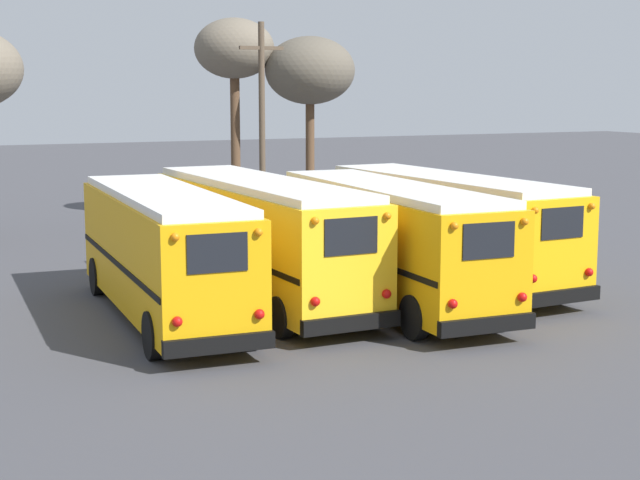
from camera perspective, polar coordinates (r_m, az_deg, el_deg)
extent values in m
plane|color=#424247|center=(26.92, 0.01, -3.56)|extent=(160.00, 160.00, 0.00)
cube|color=#E5A00C|center=(24.84, -9.12, -0.69)|extent=(2.83, 9.87, 2.70)
cube|color=white|center=(24.65, -9.20, 2.63)|extent=(2.62, 9.48, 0.20)
cube|color=black|center=(20.42, -5.88, -6.06)|extent=(2.39, 0.32, 0.36)
cube|color=black|center=(20.04, -5.98, -0.76)|extent=(1.28, 0.09, 0.81)
sphere|color=red|center=(20.06, -8.31, -4.73)|extent=(0.22, 0.22, 0.22)
sphere|color=orange|center=(19.72, -8.42, 0.18)|extent=(0.18, 0.18, 0.18)
sphere|color=red|center=(20.53, -3.54, -4.33)|extent=(0.22, 0.22, 0.22)
sphere|color=orange|center=(20.20, -3.59, 0.46)|extent=(0.18, 0.18, 0.18)
cube|color=black|center=(24.64, -11.78, -1.32)|extent=(0.51, 9.56, 0.14)
cube|color=black|center=(25.16, -6.49, -0.98)|extent=(0.51, 9.56, 0.14)
cylinder|color=black|center=(28.31, -12.86, -2.08)|extent=(0.33, 1.07, 1.05)
cylinder|color=black|center=(28.73, -8.57, -1.79)|extent=(0.33, 1.07, 1.05)
cylinder|color=black|center=(21.43, -9.70, -5.49)|extent=(0.33, 1.07, 1.05)
cylinder|color=black|center=(21.98, -4.13, -5.02)|extent=(0.33, 1.07, 1.05)
cube|color=yellow|center=(26.66, -3.53, 0.12)|extent=(2.67, 10.55, 2.79)
cube|color=white|center=(26.47, -3.56, 3.32)|extent=(2.46, 10.13, 0.20)
cube|color=black|center=(22.20, 1.83, -4.85)|extent=(2.48, 0.26, 0.36)
cube|color=black|center=(21.84, 1.83, 0.23)|extent=(1.33, 0.06, 0.84)
sphere|color=red|center=(21.66, -0.27, -3.60)|extent=(0.22, 0.22, 0.22)
sphere|color=orange|center=(21.34, -0.28, 1.14)|extent=(0.18, 0.18, 0.18)
sphere|color=red|center=(22.50, 3.90, -3.15)|extent=(0.22, 0.22, 0.22)
sphere|color=orange|center=(22.19, 3.95, 1.41)|extent=(0.18, 0.18, 0.18)
cube|color=black|center=(26.25, -5.99, -0.52)|extent=(0.26, 10.29, 0.14)
cube|color=black|center=(27.18, -1.14, -0.15)|extent=(0.26, 10.29, 0.14)
cylinder|color=black|center=(30.13, -8.41, -1.35)|extent=(0.30, 1.00, 0.99)
cylinder|color=black|center=(30.89, -4.41, -1.03)|extent=(0.30, 1.00, 0.99)
cylinder|color=black|center=(22.90, -2.27, -4.51)|extent=(0.30, 1.00, 0.99)
cylinder|color=black|center=(23.89, 2.71, -3.95)|extent=(0.30, 1.00, 0.99)
cube|color=#E5A00C|center=(26.31, 3.96, -0.07)|extent=(2.83, 10.03, 2.69)
cube|color=white|center=(26.12, 4.00, 3.05)|extent=(2.62, 9.63, 0.20)
cube|color=black|center=(22.25, 9.70, -4.89)|extent=(2.45, 0.31, 0.36)
cube|color=black|center=(21.90, 9.80, -0.03)|extent=(1.32, 0.09, 0.81)
sphere|color=red|center=(21.66, 7.74, -3.70)|extent=(0.22, 0.22, 0.22)
sphere|color=orange|center=(21.35, 7.83, 0.83)|extent=(0.18, 0.18, 0.18)
sphere|color=red|center=(22.60, 11.69, -3.28)|extent=(0.22, 0.22, 0.22)
sphere|color=orange|center=(22.31, 11.83, 1.07)|extent=(0.18, 0.18, 0.18)
cube|color=black|center=(25.83, 1.55, -0.68)|extent=(0.45, 9.73, 0.14)
cube|color=black|center=(26.90, 6.27, -0.34)|extent=(0.45, 9.73, 0.14)
cylinder|color=black|center=(29.37, -1.22, -1.46)|extent=(0.33, 1.07, 1.06)
cylinder|color=black|center=(30.24, 2.74, -1.17)|extent=(0.33, 1.07, 1.06)
cylinder|color=black|center=(22.83, 5.52, -4.50)|extent=(0.33, 1.07, 1.06)
cylinder|color=black|center=(23.94, 10.27, -3.97)|extent=(0.33, 1.07, 1.06)
cube|color=#EAAA0F|center=(29.33, 7.36, 0.76)|extent=(2.94, 10.11, 2.67)
cube|color=white|center=(29.17, 7.42, 3.54)|extent=(2.72, 9.70, 0.20)
cube|color=black|center=(25.64, 13.81, -3.22)|extent=(2.51, 0.32, 0.36)
cube|color=black|center=(25.34, 13.93, 0.97)|extent=(1.35, 0.10, 0.80)
sphere|color=red|center=(24.93, 12.29, -2.21)|extent=(0.22, 0.22, 0.22)
sphere|color=orange|center=(24.66, 12.42, 1.70)|extent=(0.18, 0.18, 0.18)
sphere|color=red|center=(26.14, 15.39, -1.82)|extent=(0.22, 0.22, 0.22)
sphere|color=orange|center=(25.88, 15.54, 1.92)|extent=(0.18, 0.18, 0.18)
cube|color=black|center=(28.67, 5.32, 0.20)|extent=(0.50, 9.80, 0.14)
cube|color=black|center=(30.09, 9.29, 0.53)|extent=(0.50, 9.80, 0.14)
cylinder|color=black|center=(31.99, 1.82, -0.64)|extent=(0.33, 1.04, 1.03)
cylinder|color=black|center=(33.18, 5.27, -0.33)|extent=(0.33, 1.04, 1.03)
cylinder|color=black|center=(25.93, 9.94, -3.02)|extent=(0.33, 1.04, 1.03)
cylinder|color=black|center=(27.37, 13.76, -2.51)|extent=(0.33, 1.04, 1.03)
cylinder|color=brown|center=(38.66, -3.39, 6.42)|extent=(0.24, 0.24, 8.30)
cube|color=brown|center=(38.66, -3.43, 11.09)|extent=(1.80, 0.14, 0.14)
cylinder|color=brown|center=(43.29, -0.58, 4.80)|extent=(0.39, 0.39, 5.45)
ellipsoid|color=#5B5447|center=(43.19, -0.59, 9.84)|extent=(3.92, 3.92, 2.94)
cylinder|color=brown|center=(43.53, -4.94, 5.49)|extent=(0.42, 0.42, 6.52)
ellipsoid|color=#6B6051|center=(43.49, -5.01, 11.05)|extent=(3.49, 3.49, 2.61)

